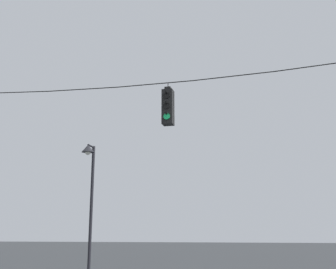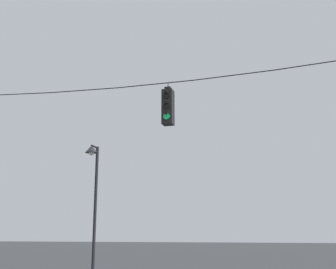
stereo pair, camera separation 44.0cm
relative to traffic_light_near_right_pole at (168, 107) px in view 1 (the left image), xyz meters
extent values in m
cylinder|color=black|center=(-5.45, 0.01, 0.94)|extent=(2.50, 0.03, 0.16)
cylinder|color=black|center=(-2.95, 0.01, 0.84)|extent=(2.50, 0.03, 0.10)
cylinder|color=black|center=(-0.45, 0.01, 0.81)|extent=(2.50, 0.03, 0.03)
cylinder|color=black|center=(2.05, 0.01, 0.84)|extent=(2.50, 0.03, 0.10)
cylinder|color=black|center=(4.55, 0.01, 0.94)|extent=(2.50, 0.03, 0.16)
cube|color=black|center=(0.00, 0.01, -0.02)|extent=(0.34, 0.34, 1.13)
cube|color=black|center=(0.00, 0.01, 0.60)|extent=(0.19, 0.19, 0.10)
cylinder|color=black|center=(0.00, 0.01, 0.72)|extent=(0.02, 0.02, 0.15)
cylinder|color=black|center=(0.00, -0.18, 0.32)|extent=(0.20, 0.03, 0.20)
cylinder|color=black|center=(0.00, -0.22, 0.41)|extent=(0.07, 0.12, 0.07)
cylinder|color=black|center=(0.00, -0.18, -0.02)|extent=(0.20, 0.03, 0.20)
cylinder|color=black|center=(0.00, -0.22, 0.07)|extent=(0.07, 0.12, 0.07)
cylinder|color=#19C666|center=(0.00, -0.18, -0.36)|extent=(0.20, 0.03, 0.20)
cylinder|color=black|center=(0.00, -0.22, -0.27)|extent=(0.07, 0.12, 0.07)
cylinder|color=black|center=(-3.83, 3.06, -3.19)|extent=(0.12, 0.12, 5.48)
cylinder|color=black|center=(-3.83, 2.80, -0.51)|extent=(0.07, 0.54, 0.07)
cone|color=#232328|center=(-3.83, 2.53, -0.65)|extent=(0.49, 0.49, 0.29)
sphere|color=silver|center=(-3.83, 2.53, -0.80)|extent=(0.22, 0.22, 0.22)
camera|label=1|loc=(3.04, -12.30, -3.91)|focal=45.00mm
camera|label=2|loc=(3.46, -12.19, -3.91)|focal=45.00mm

